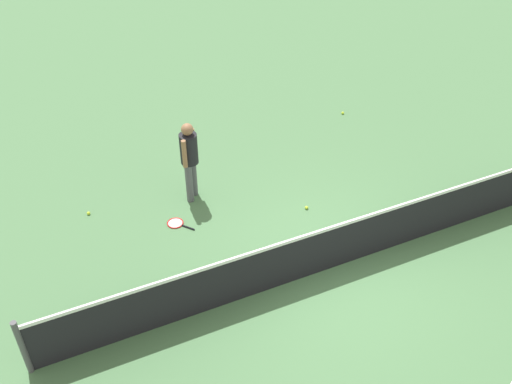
{
  "coord_description": "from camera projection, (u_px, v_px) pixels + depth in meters",
  "views": [
    {
      "loc": [
        4.21,
        6.11,
        7.33
      ],
      "look_at": [
        0.73,
        -1.44,
        0.9
      ],
      "focal_mm": 41.56,
      "sensor_mm": 36.0,
      "label": 1
    }
  ],
  "objects": [
    {
      "name": "tennis_ball_by_net",
      "position": [
        205.0,
        272.0,
        10.15
      ],
      "size": [
        0.07,
        0.07,
        0.07
      ],
      "primitive_type": "sphere",
      "color": "#C6E033",
      "rests_on": "ground_plane"
    },
    {
      "name": "tennis_ball_stray_left",
      "position": [
        413.0,
        208.0,
        11.53
      ],
      "size": [
        0.07,
        0.07,
        0.07
      ],
      "primitive_type": "sphere",
      "color": "#C6E033",
      "rests_on": "ground_plane"
    },
    {
      "name": "tennis_ball_stray_right",
      "position": [
        89.0,
        213.0,
        11.4
      ],
      "size": [
        0.07,
        0.07,
        0.07
      ],
      "primitive_type": "sphere",
      "color": "#C6E033",
      "rests_on": "ground_plane"
    },
    {
      "name": "ground_plane",
      "position": [
        329.0,
        268.0,
        10.27
      ],
      "size": [
        40.0,
        40.0,
        0.0
      ],
      "primitive_type": "plane",
      "color": "#4C7A4C"
    },
    {
      "name": "tennis_racket_near_player",
      "position": [
        177.0,
        223.0,
        11.19
      ],
      "size": [
        0.5,
        0.56,
        0.03
      ],
      "color": "red",
      "rests_on": "ground_plane"
    },
    {
      "name": "player_near_side",
      "position": [
        189.0,
        155.0,
        11.23
      ],
      "size": [
        0.48,
        0.48,
        1.7
      ],
      "color": "#595960",
      "rests_on": "ground_plane"
    },
    {
      "name": "tennis_ball_midcourt",
      "position": [
        386.0,
        228.0,
        11.06
      ],
      "size": [
        0.07,
        0.07,
        0.07
      ],
      "primitive_type": "sphere",
      "color": "#C6E033",
      "rests_on": "ground_plane"
    },
    {
      "name": "tennis_ball_baseline",
      "position": [
        307.0,
        208.0,
        11.53
      ],
      "size": [
        0.07,
        0.07,
        0.07
      ],
      "primitive_type": "sphere",
      "color": "#C6E033",
      "rests_on": "ground_plane"
    },
    {
      "name": "court_net",
      "position": [
        331.0,
        247.0,
        9.96
      ],
      "size": [
        10.09,
        0.09,
        1.07
      ],
      "color": "#4C4C51",
      "rests_on": "ground_plane"
    },
    {
      "name": "tennis_ball_near_player",
      "position": [
        343.0,
        113.0,
        14.42
      ],
      "size": [
        0.07,
        0.07,
        0.07
      ],
      "primitive_type": "sphere",
      "color": "#C6E033",
      "rests_on": "ground_plane"
    }
  ]
}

